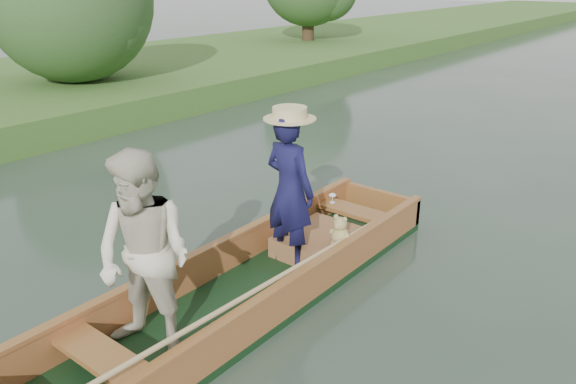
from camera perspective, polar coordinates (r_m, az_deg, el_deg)
The scene contains 2 objects.
ground at distance 5.57m, azimuth -3.92°, elevation -10.92°, with size 120.00×120.00×0.00m, color #283D30.
punt at distance 5.15m, azimuth -5.89°, elevation -6.16°, with size 1.12×5.00×1.78m.
Camera 1 is at (3.22, -3.43, 2.98)m, focal length 35.00 mm.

